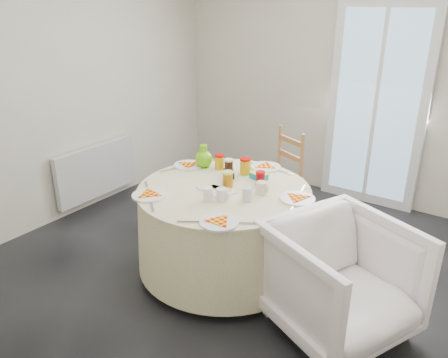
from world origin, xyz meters
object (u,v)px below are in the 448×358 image
Objects in this scene: table at (224,228)px; armchair at (341,279)px; radiator at (97,171)px; wooden_chair at (276,174)px; green_pitcher at (204,151)px.

armchair reaches higher than table.
armchair reaches higher than radiator.
wooden_chair is at bearing 25.45° from radiator.
table is 1.06m from wooden_chair.
wooden_chair is at bearing 96.01° from table.
radiator is at bearing -129.67° from wooden_chair.
wooden_chair reaches higher than table.
armchair is (2.85, -0.38, 0.01)m from radiator.
wooden_chair is 1.65m from armchair.
radiator is 1.50m from green_pitcher.
table is at bearing 106.25° from armchair.
radiator is 1.90m from wooden_chair.
green_pitcher is (-0.30, -0.78, 0.40)m from wooden_chair.
green_pitcher is at bearing 1.39° from radiator.
armchair is at bearing -36.78° from green_pitcher.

